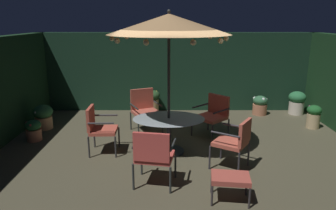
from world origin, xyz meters
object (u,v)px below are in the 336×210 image
(ottoman_footrest, at_px, (230,179))
(patio_chair_northeast, at_px, (144,108))
(patio_dining_table, at_px, (168,126))
(potted_plant_back_right, at_px, (152,100))
(patio_umbrella, at_px, (168,24))
(potted_plant_right_near, at_px, (313,116))
(patio_chair_north, at_px, (213,113))
(potted_plant_left_far, at_px, (296,102))
(patio_chair_east, at_px, (98,126))
(potted_plant_back_center, at_px, (33,130))
(patio_chair_southeast, at_px, (153,154))
(potted_plant_front_corner, at_px, (259,105))
(potted_plant_back_left, at_px, (42,116))
(patio_chair_south, at_px, (234,140))

(ottoman_footrest, bearing_deg, patio_chair_northeast, 115.78)
(patio_dining_table, bearing_deg, potted_plant_back_right, 99.38)
(patio_umbrella, bearing_deg, potted_plant_right_near, 22.12)
(potted_plant_back_right, bearing_deg, ottoman_footrest, -73.42)
(patio_chair_north, relative_size, potted_plant_left_far, 1.43)
(patio_chair_north, bearing_deg, potted_plant_right_near, 11.20)
(patio_chair_east, bearing_deg, potted_plant_right_near, 16.65)
(patio_umbrella, distance_m, patio_chair_north, 2.50)
(patio_umbrella, bearing_deg, potted_plant_back_center, 168.40)
(potted_plant_right_near, bearing_deg, patio_chair_north, -168.80)
(patio_chair_southeast, distance_m, potted_plant_front_corner, 5.02)
(potted_plant_front_corner, relative_size, potted_plant_back_center, 1.14)
(patio_dining_table, height_order, potted_plant_back_right, patio_dining_table)
(potted_plant_front_corner, bearing_deg, potted_plant_left_far, 2.81)
(patio_dining_table, bearing_deg, patio_chair_north, 42.77)
(patio_chair_southeast, bearing_deg, potted_plant_back_center, 144.18)
(patio_umbrella, relative_size, ottoman_footrest, 4.64)
(patio_dining_table, distance_m, potted_plant_back_left, 3.48)
(patio_chair_east, relative_size, potted_plant_front_corner, 1.77)
(patio_chair_east, height_order, potted_plant_left_far, patio_chair_east)
(patio_umbrella, distance_m, potted_plant_left_far, 5.14)
(patio_chair_south, distance_m, potted_plant_back_left, 4.90)
(ottoman_footrest, bearing_deg, patio_chair_south, 75.03)
(ottoman_footrest, distance_m, potted_plant_back_left, 5.23)
(patio_umbrella, height_order, potted_plant_back_left, patio_umbrella)
(patio_dining_table, bearing_deg, potted_plant_back_left, 155.63)
(patio_chair_north, bearing_deg, patio_umbrella, -137.23)
(patio_chair_north, xyz_separation_m, potted_plant_back_left, (-4.22, 0.46, -0.22))
(patio_chair_east, relative_size, potted_plant_right_near, 1.65)
(potted_plant_left_far, bearing_deg, patio_umbrella, -144.01)
(patio_chair_east, distance_m, potted_plant_front_corner, 4.91)
(ottoman_footrest, distance_m, potted_plant_back_center, 4.70)
(patio_dining_table, height_order, potted_plant_back_left, patio_dining_table)
(patio_dining_table, relative_size, patio_umbrella, 0.52)
(potted_plant_front_corner, distance_m, potted_plant_left_far, 1.09)
(patio_chair_north, xyz_separation_m, potted_plant_front_corner, (1.60, 1.69, -0.27))
(patio_chair_south, relative_size, potted_plant_right_near, 1.62)
(patio_umbrella, relative_size, patio_chair_east, 2.92)
(patio_chair_north, distance_m, ottoman_footrest, 2.82)
(patio_chair_northeast, relative_size, ottoman_footrest, 1.66)
(patio_dining_table, relative_size, patio_chair_south, 1.54)
(patio_dining_table, distance_m, patio_chair_north, 1.44)
(patio_chair_south, height_order, potted_plant_right_near, patio_chair_south)
(patio_dining_table, xyz_separation_m, patio_chair_east, (-1.43, -0.03, 0.01))
(patio_dining_table, height_order, patio_chair_northeast, patio_chair_northeast)
(patio_chair_east, bearing_deg, patio_chair_southeast, -49.41)
(patio_dining_table, xyz_separation_m, potted_plant_back_center, (-3.08, 0.63, -0.31))
(patio_dining_table, relative_size, patio_chair_east, 1.50)
(potted_plant_right_near, relative_size, potted_plant_front_corner, 1.07)
(patio_chair_northeast, xyz_separation_m, patio_chair_east, (-0.84, -1.35, -0.01))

